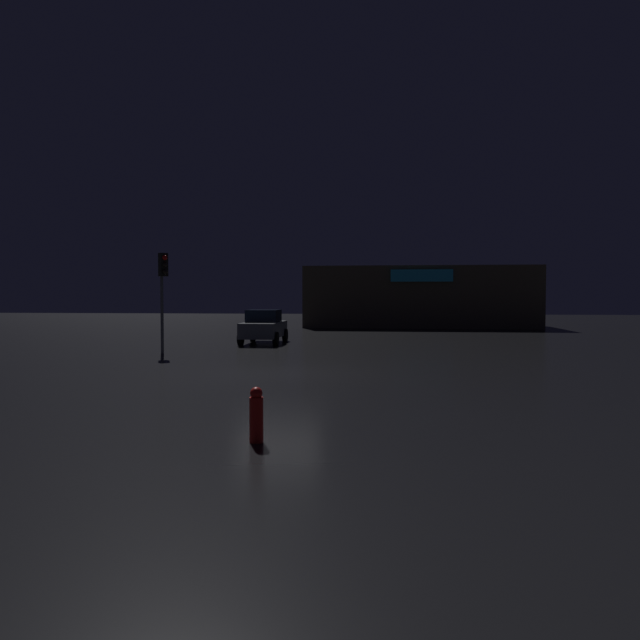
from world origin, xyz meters
name	(u,v)px	position (x,y,z in m)	size (l,w,h in m)	color
ground_plane	(278,374)	(0.00, 0.00, 0.00)	(120.00, 120.00, 0.00)	black
store_building	(419,297)	(5.45, 29.49, 2.23)	(16.76, 8.16, 4.45)	brown
traffic_signal_main	(163,279)	(-5.71, 5.77, 2.99)	(0.42, 0.42, 4.02)	#595B60
car_near	(264,327)	(-2.81, 11.47, 0.81)	(1.91, 4.03, 1.64)	slate
fire_hydrant	(256,415)	(1.24, -8.55, 0.44)	(0.22, 0.22, 0.88)	red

